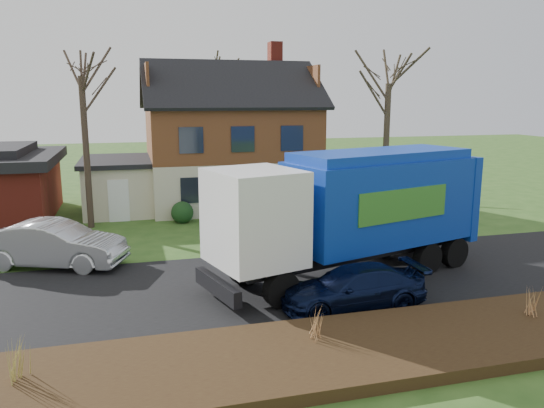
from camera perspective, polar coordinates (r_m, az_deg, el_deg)
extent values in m
plane|color=#2C511B|center=(17.55, -2.42, -8.83)|extent=(120.00, 120.00, 0.00)
cube|color=black|center=(17.55, -2.43, -8.80)|extent=(80.00, 7.00, 0.02)
cube|color=black|center=(12.81, 3.03, -16.12)|extent=(80.00, 3.50, 0.30)
cube|color=beige|center=(30.95, -4.56, 2.58)|extent=(9.00, 7.50, 2.70)
cube|color=#583019|center=(30.66, -4.65, 7.67)|extent=(9.00, 7.50, 2.80)
cube|color=maroon|center=(32.34, 0.32, 15.63)|extent=(0.70, 0.90, 1.60)
cube|color=beige|center=(29.97, -16.12, 1.78)|extent=(3.50, 5.50, 2.60)
cube|color=black|center=(29.77, -16.27, 4.48)|extent=(3.90, 5.90, 0.24)
cylinder|color=black|center=(15.69, 1.01, -9.18)|extent=(1.16, 0.66, 1.10)
cylinder|color=black|center=(17.50, -2.88, -6.99)|extent=(1.16, 0.66, 1.10)
cylinder|color=black|center=(19.41, 16.36, -5.59)|extent=(1.16, 0.66, 1.10)
cylinder|color=black|center=(20.90, 11.89, -4.16)|extent=(1.16, 0.66, 1.10)
cylinder|color=black|center=(20.41, 19.00, -4.92)|extent=(1.16, 0.66, 1.10)
cylinder|color=black|center=(21.84, 14.54, -3.61)|extent=(1.16, 0.66, 1.10)
cube|color=black|center=(18.52, 8.96, -4.95)|extent=(9.10, 3.72, 0.37)
cube|color=white|center=(15.90, -1.90, -1.41)|extent=(3.07, 3.21, 2.86)
cube|color=black|center=(15.35, -5.70, -1.32)|extent=(0.72, 2.26, 0.95)
cube|color=black|center=(15.91, -5.90, -8.83)|extent=(0.98, 2.62, 0.48)
cube|color=#0D34A1|center=(18.78, 11.47, 0.35)|extent=(7.14, 4.37, 2.86)
cube|color=#0D34A1|center=(18.55, 11.66, 5.16)|extent=(6.75, 3.98, 0.32)
cube|color=#0D34A1|center=(21.25, 18.33, 0.97)|extent=(1.10, 2.70, 3.07)
cube|color=#347C28|center=(17.70, 14.03, -0.08)|extent=(3.68, 1.09, 1.06)
cube|color=#347C28|center=(19.65, 8.50, 1.25)|extent=(3.68, 1.09, 1.06)
imported|color=#B9BDC1|center=(20.82, -22.38, -4.03)|extent=(5.37, 3.49, 1.67)
imported|color=black|center=(15.79, 8.72, -8.90)|extent=(4.31, 1.81, 1.24)
cylinder|color=#3B2E23|center=(26.11, -19.34, 5.14)|extent=(0.29, 0.29, 7.03)
cylinder|color=#403426|center=(27.95, 12.14, 5.62)|extent=(0.31, 0.31, 6.76)
cylinder|color=#382F21|center=(39.33, -6.12, 8.29)|extent=(0.30, 0.30, 7.98)
cone|color=#A8984A|center=(12.51, -25.76, -14.86)|extent=(0.04, 0.04, 0.93)
cone|color=#A8984A|center=(12.54, -26.47, -14.86)|extent=(0.04, 0.04, 0.93)
cone|color=#A8984A|center=(12.48, -25.03, -14.86)|extent=(0.04, 0.04, 0.93)
cone|color=#A8984A|center=(12.62, -25.65, -14.62)|extent=(0.04, 0.04, 0.93)
cone|color=#A8984A|center=(12.40, -25.86, -15.11)|extent=(0.04, 0.04, 0.93)
cone|color=#AA7A4B|center=(13.14, 4.64, -12.63)|extent=(0.04, 0.04, 0.84)
cone|color=#AA7A4B|center=(13.10, 4.08, -12.70)|extent=(0.04, 0.04, 0.84)
cone|color=#AA7A4B|center=(13.18, 5.19, -12.56)|extent=(0.04, 0.04, 0.84)
cone|color=#AA7A4B|center=(13.23, 4.48, -12.45)|extent=(0.04, 0.04, 0.84)
cone|color=#AA7A4B|center=(13.05, 4.80, -12.81)|extent=(0.04, 0.04, 0.84)
cone|color=tan|center=(16.09, 26.06, -9.21)|extent=(0.04, 0.04, 0.84)
cone|color=tan|center=(15.99, 25.66, -9.29)|extent=(0.04, 0.04, 0.84)
cone|color=tan|center=(16.18, 26.46, -9.13)|extent=(0.04, 0.04, 0.84)
cone|color=tan|center=(16.17, 25.79, -9.08)|extent=(0.04, 0.04, 0.84)
cone|color=tan|center=(16.00, 26.34, -9.34)|extent=(0.04, 0.04, 0.84)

